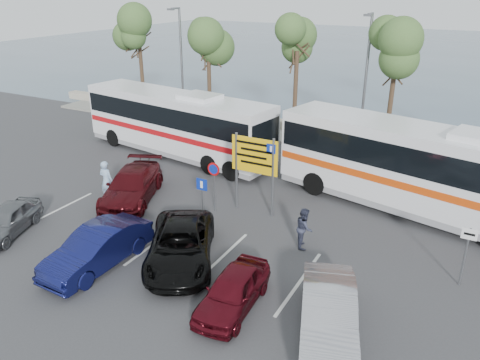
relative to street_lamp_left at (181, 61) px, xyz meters
The scene contains 25 objects.
ground 17.43m from the street_lamp_left, 53.51° to the right, with size 120.00×120.00×0.00m, color #38373A.
kerb_strip 10.99m from the street_lamp_left, ahead, with size 44.00×2.40×0.15m, color gray.
seawall 11.16m from the street_lamp_left, 13.93° to the left, with size 48.00×0.80×0.60m, color #A89D86.
sea 47.77m from the street_lamp_left, 77.86° to the left, with size 140.00×140.00×0.00m, color #405567.
tree_far_left 4.38m from the street_lamp_left, behind, with size 3.20×3.20×7.60m.
tree_left 2.49m from the street_lamp_left, 13.51° to the left, with size 3.20×3.20×7.20m.
tree_mid 8.76m from the street_lamp_left, ahead, with size 3.20×3.20×8.00m.
tree_right 14.59m from the street_lamp_left, ahead, with size 3.20×3.20×7.40m.
street_lamp_left is the anchor object (origin of this frame).
street_lamp_right 13.00m from the street_lamp_left, ahead, with size 0.45×1.15×8.01m.
direction_sign 15.24m from the street_lamp_left, 43.17° to the right, with size 2.20×0.12×3.60m.
sign_no_stop 14.88m from the street_lamp_left, 49.83° to the right, with size 0.60×0.08×2.35m.
sign_parking 16.37m from the street_lamp_left, 52.40° to the right, with size 0.50×0.07×2.25m.
sign_taxi 23.38m from the street_lamp_left, 31.27° to the right, with size 0.50×0.07×2.20m.
lane_markings 17.62m from the street_lamp_left, 58.61° to the right, with size 12.02×4.20×0.01m, color silver, non-canonical shape.
coach_bus_left 7.20m from the street_lamp_left, 58.23° to the right, with size 12.95×4.55×3.96m.
coach_bus_right 19.19m from the street_lamp_left, 21.68° to the right, with size 13.70×5.78×4.18m.
car_silver_a 17.73m from the street_lamp_left, 80.15° to the right, with size 1.46×3.62×1.23m, color slate.
car_blue 19.20m from the street_lamp_left, 64.82° to the right, with size 1.56×4.48×1.48m, color #0F1347.
car_maroon 13.71m from the street_lamp_left, 65.99° to the right, with size 2.08×5.11×1.48m, color #450B10.
car_red 21.89m from the street_lamp_left, 51.17° to the right, with size 1.46×3.63×1.24m, color #4F0B14.
suv_black 19.00m from the street_lamp_left, 55.61° to the right, with size 2.31×5.02×1.39m, color black.
car_silver_b 23.73m from the street_lamp_left, 44.97° to the right, with size 1.56×4.48×1.48m, color #97979C.
pedestrian_near 13.73m from the street_lamp_left, 71.16° to the right, with size 0.72×0.47×1.98m, color #93B3D6.
pedestrian_far 19.02m from the street_lamp_left, 40.74° to the right, with size 0.80×0.63×1.65m, color #2E3145.
Camera 1 is at (9.54, -13.98, 9.60)m, focal length 35.00 mm.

